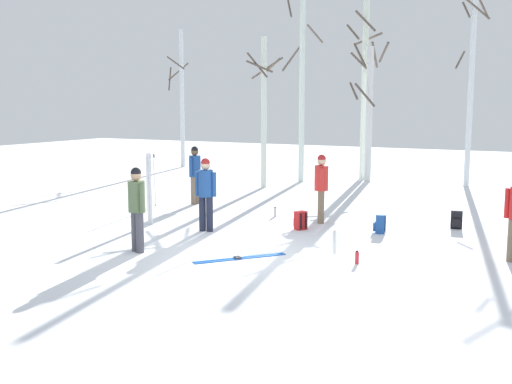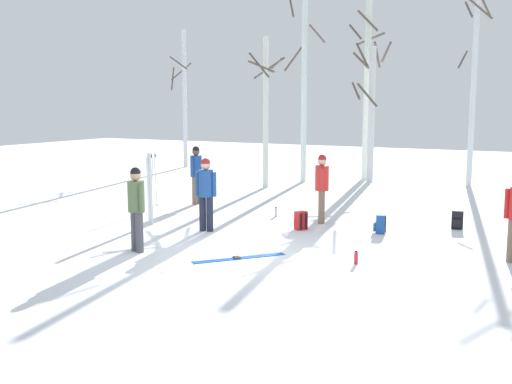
# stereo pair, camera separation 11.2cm
# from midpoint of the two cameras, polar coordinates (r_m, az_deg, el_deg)

# --- Properties ---
(ground_plane) EXTENTS (60.00, 60.00, 0.00)m
(ground_plane) POSITION_cam_midpoint_polar(r_m,az_deg,el_deg) (12.01, -1.47, -6.08)
(ground_plane) COLOR white
(person_1) EXTENTS (0.51, 0.34, 1.72)m
(person_1) POSITION_cam_midpoint_polar(r_m,az_deg,el_deg) (14.28, -4.92, 0.21)
(person_1) COLOR #1E2338
(person_1) RESTS_ON ground_plane
(person_2) EXTENTS (0.49, 0.34, 1.72)m
(person_2) POSITION_cam_midpoint_polar(r_m,az_deg,el_deg) (12.48, -11.28, -1.09)
(person_2) COLOR #4C4C56
(person_2) RESTS_ON ground_plane
(person_3) EXTENTS (0.34, 0.52, 1.72)m
(person_3) POSITION_cam_midpoint_polar(r_m,az_deg,el_deg) (18.19, -5.87, 1.94)
(person_3) COLOR #72604C
(person_3) RESTS_ON ground_plane
(person_4) EXTENTS (0.34, 0.49, 1.72)m
(person_4) POSITION_cam_midpoint_polar(r_m,az_deg,el_deg) (15.31, 5.88, 0.75)
(person_4) COLOR #72604C
(person_4) RESTS_ON ground_plane
(ski_pair_planted_0) EXTENTS (0.15, 0.05, 1.77)m
(ski_pair_planted_0) POSITION_cam_midpoint_polar(r_m,az_deg,el_deg) (15.25, -10.11, 0.25)
(ski_pair_planted_0) COLOR white
(ski_pair_planted_0) RESTS_ON ground_plane
(ski_pair_lying_1) EXTENTS (1.33, 1.55, 0.05)m
(ski_pair_lying_1) POSITION_cam_midpoint_polar(r_m,az_deg,el_deg) (11.91, -1.78, -6.16)
(ski_pair_lying_1) COLOR blue
(ski_pair_lying_1) RESTS_ON ground_plane
(ski_poles_0) EXTENTS (0.07, 0.28, 1.54)m
(ski_poles_0) POSITION_cam_midpoint_polar(r_m,az_deg,el_deg) (17.65, -9.77, 1.15)
(ski_poles_0) COLOR #B2B2BC
(ski_poles_0) RESTS_ON ground_plane
(backpack_0) EXTENTS (0.34, 0.33, 0.44)m
(backpack_0) POSITION_cam_midpoint_polar(r_m,az_deg,el_deg) (14.57, 3.93, -2.67)
(backpack_0) COLOR red
(backpack_0) RESTS_ON ground_plane
(backpack_1) EXTENTS (0.30, 0.32, 0.44)m
(backpack_1) POSITION_cam_midpoint_polar(r_m,az_deg,el_deg) (15.40, 17.94, -2.46)
(backpack_1) COLOR black
(backpack_1) RESTS_ON ground_plane
(backpack_2) EXTENTS (0.33, 0.31, 0.44)m
(backpack_2) POSITION_cam_midpoint_polar(r_m,az_deg,el_deg) (14.42, 11.21, -2.93)
(backpack_2) COLOR #1E4C99
(backpack_2) RESTS_ON ground_plane
(water_bottle_0) EXTENTS (0.07, 0.07, 0.26)m
(water_bottle_0) POSITION_cam_midpoint_polar(r_m,az_deg,el_deg) (16.19, 1.59, -1.87)
(water_bottle_0) COLOR silver
(water_bottle_0) RESTS_ON ground_plane
(water_bottle_1) EXTENTS (0.08, 0.08, 0.26)m
(water_bottle_1) POSITION_cam_midpoint_polar(r_m,az_deg,el_deg) (11.64, 9.09, -6.02)
(water_bottle_1) COLOR red
(water_bottle_1) RESTS_ON ground_plane
(birch_tree_0) EXTENTS (1.23, 1.47, 6.27)m
(birch_tree_0) POSITION_cam_midpoint_polar(r_m,az_deg,el_deg) (28.76, -7.06, 8.72)
(birch_tree_0) COLOR silver
(birch_tree_0) RESTS_ON ground_plane
(birch_tree_1) EXTENTS (1.25, 1.28, 5.23)m
(birch_tree_1) POSITION_cam_midpoint_polar(r_m,az_deg,el_deg) (21.55, 0.58, 7.73)
(birch_tree_1) COLOR silver
(birch_tree_1) RESTS_ON ground_plane
(birch_tree_2) EXTENTS (1.39, 1.49, 7.43)m
(birch_tree_2) POSITION_cam_midpoint_polar(r_m,az_deg,el_deg) (23.23, 4.13, 10.39)
(birch_tree_2) COLOR silver
(birch_tree_2) RESTS_ON ground_plane
(birch_tree_3) EXTENTS (1.29, 1.44, 7.33)m
(birch_tree_3) POSITION_cam_midpoint_polar(r_m,az_deg,el_deg) (24.44, 9.92, 10.11)
(birch_tree_3) COLOR silver
(birch_tree_3) RESTS_ON ground_plane
(birch_tree_4) EXTENTS (1.62, 1.60, 5.19)m
(birch_tree_4) POSITION_cam_midpoint_polar(r_m,az_deg,el_deg) (23.58, 10.30, 7.46)
(birch_tree_4) COLOR silver
(birch_tree_4) RESTS_ON ground_plane
(birch_tree_5) EXTENTS (1.15, 1.11, 6.77)m
(birch_tree_5) POSITION_cam_midpoint_polar(r_m,az_deg,el_deg) (23.11, 19.19, 9.10)
(birch_tree_5) COLOR silver
(birch_tree_5) RESTS_ON ground_plane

